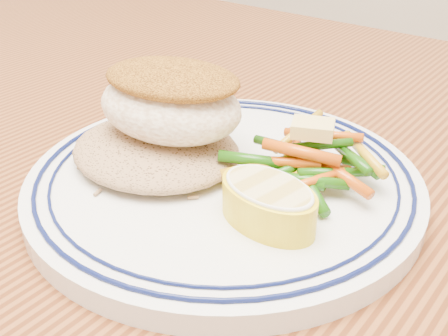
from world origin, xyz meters
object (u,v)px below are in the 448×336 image
plate (224,181)px  lemon_wedge (268,202)px  dining_table (198,279)px  vegetable_pile (307,162)px  rice_pilaf (156,146)px  fish_fillet (170,99)px

plate → lemon_wedge: (0.05, -0.03, 0.02)m
dining_table → vegetable_pile: vegetable_pile is taller
dining_table → lemon_wedge: size_ratio=21.09×
dining_table → lemon_wedge: 0.16m
plate → rice_pilaf: (-0.05, -0.01, 0.02)m
plate → vegetable_pile: bearing=30.8°
rice_pilaf → fish_fillet: size_ratio=1.07×
lemon_wedge → vegetable_pile: bearing=97.1°
fish_fillet → vegetable_pile: 0.10m
fish_fillet → lemon_wedge: fish_fillet is taller
vegetable_pile → plate: bearing=-149.2°
dining_table → plate: size_ratio=5.59×
rice_pilaf → fish_fillet: (0.00, 0.01, 0.03)m
dining_table → fish_fillet: 0.16m
plate → rice_pilaf: bearing=-163.8°
plate → vegetable_pile: (0.05, 0.03, 0.02)m
dining_table → plate: 0.11m
rice_pilaf → lemon_wedge: lemon_wedge is taller
plate → dining_table: bearing=170.8°
fish_fillet → vegetable_pile: fish_fillet is taller
rice_pilaf → lemon_wedge: (0.10, -0.01, 0.00)m
rice_pilaf → vegetable_pile: 0.11m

